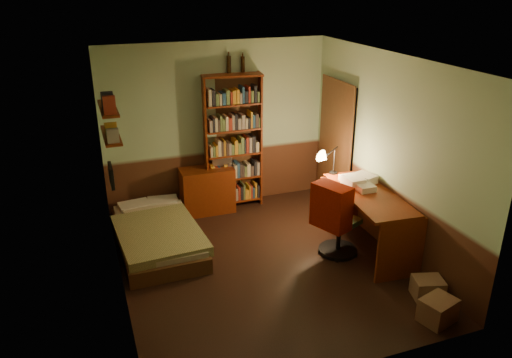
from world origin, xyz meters
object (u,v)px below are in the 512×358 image
object	(u,v)px
cardboard_box_a	(438,310)
cardboard_box_b	(428,288)
desk	(367,222)
office_chair	(340,216)
dresser	(207,190)
mini_stereo	(222,159)
bed	(157,227)
bookshelf	(233,143)
desk_lamp	(335,154)

from	to	relation	value
cardboard_box_a	cardboard_box_b	world-z (taller)	cardboard_box_a
desk	office_chair	xyz separation A→B (m)	(-0.38, 0.06, 0.13)
dresser	mini_stereo	size ratio (longest dim) A/B	2.74
bed	bookshelf	bearing A→B (deg)	31.71
cardboard_box_b	mini_stereo	bearing A→B (deg)	115.33
mini_stereo	cardboard_box_b	xyz separation A→B (m)	(1.51, -3.20, -0.68)
desk	desk_lamp	bearing A→B (deg)	102.64
dresser	desk_lamp	bearing A→B (deg)	-33.83
office_chair	bed	bearing A→B (deg)	132.46
bookshelf	desk_lamp	bearing A→B (deg)	-39.24
dresser	desk	xyz separation A→B (m)	(1.70, -1.89, 0.06)
mini_stereo	bed	bearing A→B (deg)	-121.86
cardboard_box_a	dresser	bearing A→B (deg)	115.10
bookshelf	cardboard_box_b	distance (m)	3.56
desk	cardboard_box_a	distance (m)	1.62
bed	office_chair	bearing A→B (deg)	-25.18
bed	cardboard_box_a	bearing A→B (deg)	-47.02
dresser	office_chair	size ratio (longest dim) A/B	0.74
desk	cardboard_box_a	xyz separation A→B (m)	(-0.07, -1.59, -0.28)
desk	office_chair	distance (m)	0.40
office_chair	cardboard_box_a	size ratio (longest dim) A/B	3.03
bed	cardboard_box_b	size ratio (longest dim) A/B	5.63
dresser	desk_lamp	distance (m)	2.08
bed	office_chair	xyz separation A→B (m)	(2.25, -1.02, 0.27)
bookshelf	cardboard_box_a	distance (m)	3.86
desk_lamp	office_chair	distance (m)	0.97
mini_stereo	cardboard_box_a	size ratio (longest dim) A/B	0.82
mini_stereo	bookshelf	size ratio (longest dim) A/B	0.14
office_chair	cardboard_box_a	world-z (taller)	office_chair
bed	desk	bearing A→B (deg)	-23.14
bed	dresser	xyz separation A→B (m)	(0.93, 0.81, 0.08)
mini_stereo	cardboard_box_b	bearing A→B (deg)	-43.75
bed	desk_lamp	distance (m)	2.68
bed	cardboard_box_b	bearing A→B (deg)	-40.43
mini_stereo	cardboard_box_a	distance (m)	3.90
desk_lamp	mini_stereo	bearing A→B (deg)	136.47
bookshelf	desk	world-z (taller)	bookshelf
bed	dresser	bearing A→B (deg)	40.04
bookshelf	desk	size ratio (longest dim) A/B	1.35
desk_lamp	cardboard_box_a	distance (m)	2.58
cardboard_box_a	mini_stereo	bearing A→B (deg)	110.32
dresser	desk	world-z (taller)	desk
desk_lamp	cardboard_box_b	size ratio (longest dim) A/B	1.79
bed	cardboard_box_b	world-z (taller)	bed
bookshelf	cardboard_box_a	bearing A→B (deg)	-64.63
office_chair	cardboard_box_b	xyz separation A→B (m)	(0.49, -1.25, -0.43)
mini_stereo	desk_lamp	bearing A→B (deg)	-22.52
bed	cardboard_box_a	distance (m)	3.70
mini_stereo	bookshelf	bearing A→B (deg)	7.73
dresser	cardboard_box_b	size ratio (longest dim) A/B	2.43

